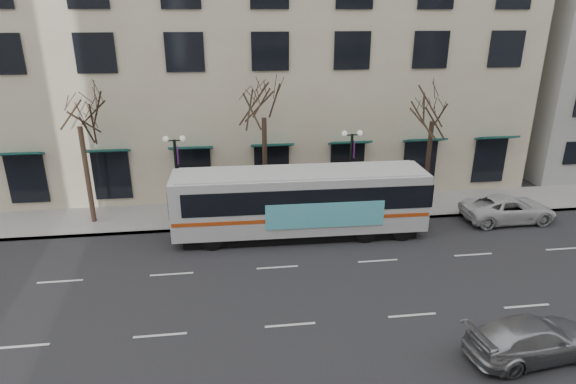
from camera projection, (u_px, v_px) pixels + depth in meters
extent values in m
plane|color=black|center=(283.00, 293.00, 21.03)|extent=(160.00, 160.00, 0.00)
cube|color=gray|center=(345.00, 208.00, 29.97)|extent=(80.00, 4.00, 0.15)
cube|color=#C1B094|center=(223.00, 6.00, 36.09)|extent=(40.00, 20.00, 24.00)
cylinder|color=black|center=(88.00, 177.00, 26.99)|extent=(0.28, 0.28, 5.74)
cylinder|color=black|center=(265.00, 168.00, 28.16)|extent=(0.28, 0.28, 5.95)
cylinder|color=black|center=(427.00, 165.00, 29.46)|extent=(0.28, 0.28, 5.46)
cylinder|color=black|center=(178.00, 183.00, 27.17)|extent=(0.16, 0.16, 5.00)
cylinder|color=black|center=(181.00, 221.00, 27.99)|extent=(0.36, 0.36, 0.30)
cube|color=black|center=(174.00, 141.00, 26.31)|extent=(0.90, 0.06, 0.06)
sphere|color=silver|center=(166.00, 139.00, 26.22)|extent=(0.32, 0.32, 0.32)
sphere|color=silver|center=(182.00, 138.00, 26.33)|extent=(0.32, 0.32, 0.32)
cube|color=#551B68|center=(178.00, 155.00, 26.62)|extent=(0.04, 0.45, 1.00)
cylinder|color=black|center=(350.00, 175.00, 28.38)|extent=(0.16, 0.16, 5.00)
cylinder|color=black|center=(349.00, 212.00, 29.20)|extent=(0.36, 0.36, 0.30)
cube|color=black|center=(352.00, 135.00, 27.52)|extent=(0.90, 0.06, 0.06)
sphere|color=silver|center=(345.00, 133.00, 27.43)|extent=(0.32, 0.32, 0.32)
sphere|color=silver|center=(360.00, 133.00, 27.54)|extent=(0.32, 0.32, 0.32)
cube|color=#551B68|center=(354.00, 149.00, 27.83)|extent=(0.04, 0.45, 1.00)
cube|color=silver|center=(300.00, 200.00, 25.90)|extent=(13.56, 3.17, 3.10)
cube|color=black|center=(300.00, 229.00, 26.51)|extent=(12.47, 2.80, 0.51)
cube|color=black|center=(306.00, 191.00, 25.76)|extent=(13.02, 3.21, 1.24)
cube|color=#C24412|center=(300.00, 209.00, 26.08)|extent=(13.42, 3.20, 0.20)
cube|color=#5ED5E5|center=(325.00, 215.00, 24.73)|extent=(6.19, 0.18, 1.35)
cube|color=silver|center=(300.00, 172.00, 25.34)|extent=(12.88, 2.87, 0.09)
cylinder|color=black|center=(212.00, 240.00, 24.72)|extent=(1.13, 0.34, 1.13)
cylinder|color=black|center=(214.00, 220.00, 27.13)|extent=(1.13, 0.34, 1.13)
cylinder|color=black|center=(366.00, 232.00, 25.57)|extent=(1.13, 0.34, 1.13)
cylinder|color=black|center=(354.00, 213.00, 27.98)|extent=(1.13, 0.34, 1.13)
cylinder|color=black|center=(403.00, 230.00, 25.78)|extent=(1.13, 0.34, 1.13)
cylinder|color=black|center=(388.00, 212.00, 28.19)|extent=(1.13, 0.34, 1.13)
imported|color=#97999E|center=(533.00, 338.00, 17.00)|extent=(5.13, 2.61, 1.43)
imported|color=silver|center=(508.00, 209.00, 28.15)|extent=(5.43, 2.57, 1.50)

